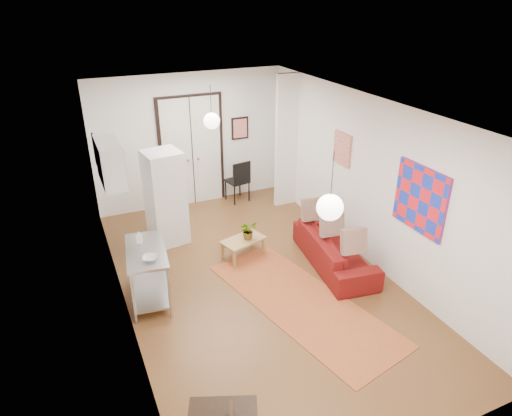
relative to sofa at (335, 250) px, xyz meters
name	(u,v)px	position (x,y,z in m)	size (l,w,h in m)	color
floor	(256,281)	(-1.47, 0.08, -0.30)	(7.00, 7.00, 0.00)	brown
ceiling	(256,109)	(-1.47, 0.08, 2.60)	(4.20, 7.00, 0.02)	white
wall_back	(191,141)	(-1.47, 3.58, 1.15)	(4.20, 0.02, 2.90)	white
wall_front	(413,352)	(-1.47, -3.42, 1.15)	(4.20, 0.02, 2.90)	white
wall_left	(117,229)	(-3.57, 0.08, 1.15)	(0.02, 7.00, 2.90)	white
wall_right	(368,182)	(0.63, 0.08, 1.15)	(0.02, 7.00, 2.90)	white
double_doors	(192,152)	(-1.47, 3.54, 0.90)	(1.44, 0.06, 2.50)	white
stub_partition	(286,142)	(0.38, 2.63, 1.15)	(0.50, 0.10, 2.90)	white
wall_cabinet	(110,162)	(-3.39, 1.58, 1.60)	(0.35, 1.00, 0.70)	silver
painting_popart	(420,199)	(0.61, -1.17, 1.35)	(0.05, 1.00, 1.00)	red
painting_abstract	(342,149)	(0.61, 0.88, 1.50)	(0.05, 0.50, 0.60)	beige
poster_back	(240,128)	(-0.32, 3.55, 1.30)	(0.40, 0.03, 0.50)	red
print_left	(96,151)	(-3.54, 2.08, 1.65)	(0.03, 0.44, 0.54)	#8B5E3A
pendant_back	(212,121)	(-1.47, 2.08, 1.95)	(0.30, 0.30, 0.80)	white
pendant_front	(330,207)	(-1.47, -1.92, 1.95)	(0.30, 0.30, 0.80)	white
kilim_rug	(301,303)	(-1.06, -0.74, -0.29)	(1.28, 3.41, 0.01)	#BD652F
sofa	(335,250)	(0.00, 0.00, 0.00)	(0.80, 2.04, 0.59)	maroon
coffee_table	(243,241)	(-1.35, 0.92, 0.00)	(0.87, 0.63, 0.34)	tan
potted_plant	(248,230)	(-1.25, 0.92, 0.22)	(0.26, 0.30, 0.34)	#335B29
kitchen_counter	(148,268)	(-3.18, 0.32, 0.28)	(0.74, 1.24, 0.90)	#A4A6A8
bowl	(150,258)	(-3.18, 0.02, 0.62)	(0.21, 0.21, 0.05)	silver
soap_bottle	(139,237)	(-3.22, 0.57, 0.69)	(0.08, 0.09, 0.19)	teal
fridge	(165,198)	(-2.46, 2.04, 0.61)	(0.64, 0.64, 1.81)	white
black_side_chair	(236,176)	(-0.54, 3.33, 0.28)	(0.52, 0.52, 0.98)	black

